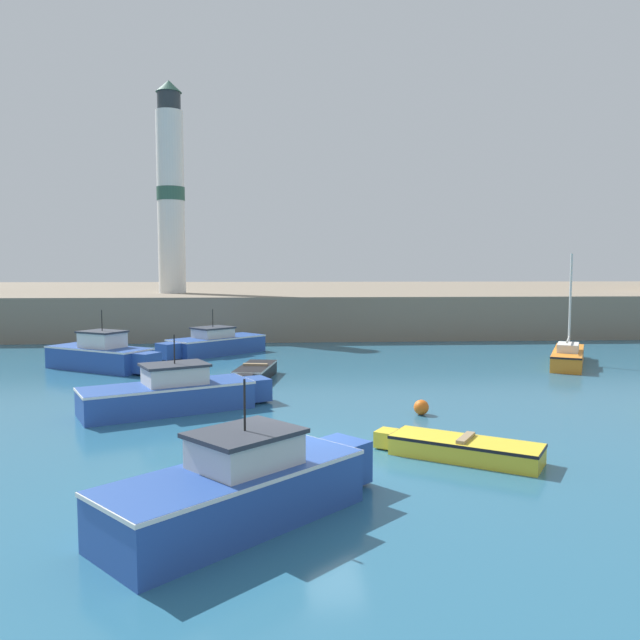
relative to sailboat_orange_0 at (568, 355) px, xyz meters
The scene contains 11 objects.
ground_plane 18.72m from the sailboat_orange_0, 131.73° to the right, with size 200.00×200.00×0.00m, color #28607F.
quay_seawall 31.82m from the sailboat_orange_0, 113.06° to the left, with size 120.00×40.00×2.67m, color gray.
sailboat_orange_0 is the anchor object (origin of this frame).
motorboat_blue_1 18.20m from the sailboat_orange_0, 153.54° to the right, with size 5.91×3.84×2.36m.
motorboat_blue_2 20.72m from the sailboat_orange_0, behind, with size 5.43×4.04×2.59m.
dinghy_black_3 14.31m from the sailboat_orange_0, 168.67° to the right, with size 1.69×3.85×0.61m.
motorboat_blue_4 21.54m from the sailboat_orange_0, 129.18° to the right, with size 4.99×4.76×2.50m.
motorboat_blue_7 17.02m from the sailboat_orange_0, 164.78° to the left, with size 5.23×5.02×2.30m.
dinghy_yellow_8 16.03m from the sailboat_orange_0, 123.37° to the right, with size 3.75×2.81×0.54m.
mooring_buoy 12.63m from the sailboat_orange_0, 134.02° to the right, with size 0.45×0.45×0.45m, color orange.
lighthouse 27.55m from the sailboat_orange_0, 141.91° to the left, with size 1.87×1.87×14.22m.
Camera 1 is at (-0.46, -13.30, 4.40)m, focal length 35.00 mm.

